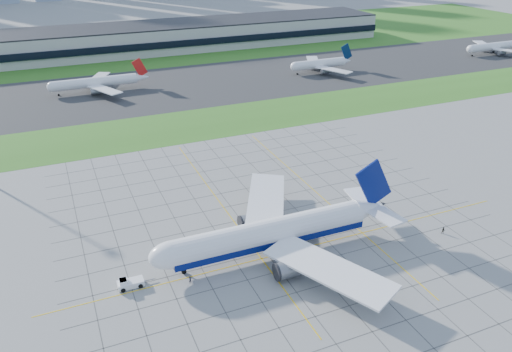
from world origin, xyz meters
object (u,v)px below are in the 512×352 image
(airliner, at_px, (272,233))
(crew_far, at_px, (443,231))
(distant_jet_3, at_px, (495,46))
(distant_jet_1, at_px, (97,82))
(distant_jet_2, at_px, (320,64))
(crew_near, at_px, (190,280))
(pushback_tug, at_px, (129,283))

(airliner, height_order, crew_far, airliner)
(distant_jet_3, bearing_deg, distant_jet_1, 176.57)
(crew_far, relative_size, distant_jet_2, 0.04)
(crew_far, distance_m, distant_jet_3, 225.96)
(airliner, relative_size, distant_jet_2, 1.48)
(airliner, relative_size, crew_far, 34.98)
(airliner, bearing_deg, crew_near, -169.75)
(pushback_tug, xyz_separation_m, crew_far, (76.81, -10.19, -0.11))
(airliner, bearing_deg, distant_jet_1, 98.34)
(crew_near, height_order, distant_jet_3, distant_jet_3)
(airliner, bearing_deg, crew_far, -12.38)
(airliner, relative_size, distant_jet_3, 1.46)
(airliner, bearing_deg, pushback_tug, -179.95)
(pushback_tug, bearing_deg, crew_near, -17.00)
(airliner, xyz_separation_m, pushback_tug, (-33.61, 0.28, -4.34))
(pushback_tug, bearing_deg, airliner, 0.05)
(crew_far, relative_size, distant_jet_1, 0.04)
(airliner, bearing_deg, distant_jet_2, 56.87)
(crew_far, distance_m, distant_jet_1, 173.68)
(distant_jet_1, bearing_deg, crew_far, -68.39)
(airliner, distance_m, distant_jet_2, 169.66)
(distant_jet_3, bearing_deg, crew_far, -139.30)
(pushback_tug, bearing_deg, distant_jet_1, 85.68)
(crew_near, height_order, distant_jet_1, distant_jet_1)
(crew_near, xyz_separation_m, distant_jet_3, (235.69, 141.06, 3.65))
(pushback_tug, distance_m, distant_jet_1, 151.83)
(distant_jet_2, bearing_deg, distant_jet_1, 174.86)
(airliner, height_order, distant_jet_3, airliner)
(pushback_tug, height_order, distant_jet_3, distant_jet_3)
(distant_jet_1, xyz_separation_m, distant_jet_2, (114.80, -10.32, -0.00))
(crew_far, bearing_deg, distant_jet_1, 147.88)
(crew_near, bearing_deg, crew_far, -44.41)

